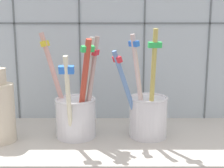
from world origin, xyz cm
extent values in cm
cube|color=#BCB7AD|center=(0.00, 0.00, 1.00)|extent=(64.00, 22.00, 2.00)
cube|color=#B2C1CC|center=(0.00, 12.00, 22.50)|extent=(64.00, 2.00, 45.00)
cube|color=slate|center=(-19.20, 10.90, 22.50)|extent=(0.30, 0.20, 45.00)
cube|color=slate|center=(-6.40, 10.90, 22.50)|extent=(0.30, 0.20, 45.00)
cube|color=slate|center=(6.40, 10.90, 22.50)|extent=(0.30, 0.20, 45.00)
cube|color=slate|center=(19.20, 10.90, 22.50)|extent=(0.30, 0.20, 45.00)
cube|color=slate|center=(0.00, 10.90, 21.37)|extent=(64.00, 0.20, 0.30)
cylinder|color=silver|center=(-6.23, 0.50, 5.30)|extent=(6.87, 6.87, 6.60)
torus|color=silver|center=(-6.23, 0.50, 8.60)|extent=(7.02, 7.02, 0.50)
cylinder|color=#B79B97|center=(-3.52, -1.22, 10.86)|extent=(3.36, 1.55, 17.03)
cube|color=#E5333F|center=(-2.71, -1.43, 16.79)|extent=(1.44, 2.13, 0.96)
cylinder|color=beige|center=(-6.76, -3.78, 9.52)|extent=(0.79, 4.69, 14.45)
cube|color=blue|center=(-6.78, -5.08, 14.53)|extent=(2.28, 1.07, 1.32)
cylinder|color=#D4A19A|center=(-9.54, 1.83, 11.08)|extent=(5.87, 1.96, 17.60)
cube|color=yellow|center=(-11.40, 2.19, 17.94)|extent=(1.31, 2.41, 1.08)
cylinder|color=beige|center=(-4.28, -1.38, 10.81)|extent=(3.40, 2.57, 16.94)
cube|color=white|center=(-3.44, -1.93, 17.00)|extent=(1.87, 2.10, 1.21)
cylinder|color=#BA3E2D|center=(-4.65, -1.93, 10.70)|extent=(3.64, 5.28, 16.85)
cube|color=green|center=(-3.71, -3.52, 17.51)|extent=(2.26, 1.84, 1.07)
cylinder|color=silver|center=(6.23, 0.50, 5.43)|extent=(6.49, 6.49, 6.87)
torus|color=silver|center=(6.23, 0.50, 8.87)|extent=(6.67, 6.67, 0.50)
cylinder|color=#648CC6|center=(2.73, -1.05, 9.75)|extent=(5.85, 3.78, 14.96)
cube|color=#E5333F|center=(0.84, -2.13, 15.76)|extent=(1.75, 2.07, 1.11)
cylinder|color=tan|center=(6.40, -2.64, 11.47)|extent=(1.09, 3.12, 18.24)
cube|color=green|center=(6.49, -3.45, 18.10)|extent=(2.14, 1.17, 0.95)
cylinder|color=beige|center=(4.41, -1.80, 11.04)|extent=(3.58, 2.82, 17.41)
cube|color=blue|center=(3.40, -2.51, 18.23)|extent=(1.79, 2.03, 0.96)
camera|label=1|loc=(-0.24, -49.68, 21.11)|focal=48.70mm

